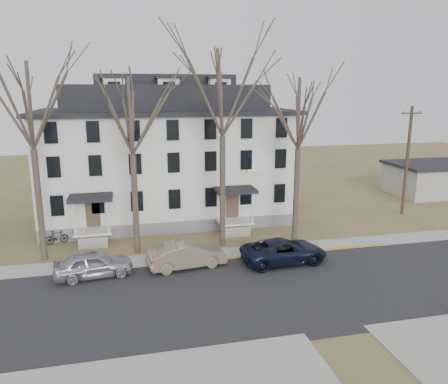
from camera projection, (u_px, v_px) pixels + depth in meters
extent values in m
plane|color=olive|center=(247.00, 313.00, 21.81)|extent=(120.00, 120.00, 0.00)
cube|color=#27272A|center=(237.00, 295.00, 23.71)|extent=(120.00, 10.00, 0.04)
cube|color=#A09F97|center=(214.00, 255.00, 29.39)|extent=(120.00, 2.00, 0.08)
cube|color=gold|center=(289.00, 254.00, 29.64)|extent=(14.00, 0.25, 0.06)
cube|color=slate|center=(168.00, 211.00, 38.31)|extent=(20.00, 10.00, 1.00)
cube|color=silver|center=(167.00, 160.00, 37.27)|extent=(20.00, 10.00, 8.00)
cube|color=black|center=(165.00, 111.00, 36.33)|extent=(20.80, 10.80, 0.30)
cube|color=black|center=(165.00, 97.00, 36.06)|extent=(16.00, 7.00, 2.00)
cube|color=black|center=(164.00, 80.00, 35.74)|extent=(11.00, 4.50, 0.80)
cube|color=white|center=(93.00, 231.00, 31.23)|extent=(2.60, 2.00, 0.16)
cube|color=white|center=(235.00, 221.00, 33.54)|extent=(2.60, 2.00, 0.16)
cube|color=white|center=(257.00, 165.00, 33.85)|extent=(1.60, 0.08, 1.20)
cube|color=#A09F97|center=(431.00, 180.00, 46.14)|extent=(8.00, 6.00, 3.00)
cube|color=black|center=(433.00, 164.00, 45.75)|extent=(8.50, 6.50, 0.30)
cylinder|color=#473B31|center=(39.00, 206.00, 27.83)|extent=(0.40, 0.40, 7.28)
cylinder|color=#473B31|center=(135.00, 204.00, 29.22)|extent=(0.40, 0.40, 6.76)
cylinder|color=#473B31|center=(222.00, 192.00, 30.42)|extent=(0.40, 0.40, 7.80)
cylinder|color=#473B31|center=(296.00, 195.00, 31.75)|extent=(0.40, 0.40, 6.76)
cylinder|color=#3D3023|center=(407.00, 161.00, 38.06)|extent=(0.28, 0.28, 9.50)
cube|color=#3D3023|center=(412.00, 113.00, 37.10)|extent=(2.00, 0.12, 0.12)
imported|color=#A8A8B6|center=(94.00, 265.00, 25.83)|extent=(4.74, 2.38, 1.55)
imported|color=#81705C|center=(187.00, 255.00, 27.21)|extent=(5.09, 2.37, 1.61)
imported|color=black|center=(284.00, 252.00, 27.96)|extent=(5.66, 2.88, 1.53)
imported|color=black|center=(91.00, 236.00, 31.77)|extent=(1.87, 0.79, 0.96)
imported|color=black|center=(57.00, 238.00, 31.40)|extent=(1.69, 0.88, 0.98)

